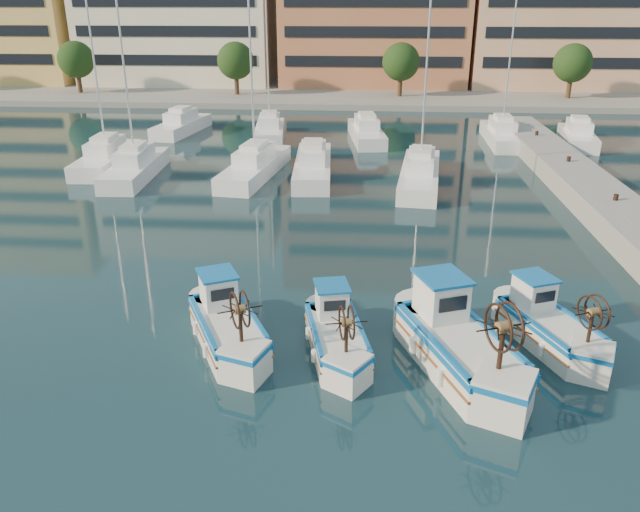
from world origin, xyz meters
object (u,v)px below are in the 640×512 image
Objects in this scene: fishing_boat_b at (336,333)px; fishing_boat_a at (227,324)px; fishing_boat_d at (549,325)px; fishing_boat_c at (457,342)px.

fishing_boat_a is at bearing 164.01° from fishing_boat_b.
fishing_boat_b is 0.95× the size of fishing_boat_d.
fishing_boat_a reaches higher than fishing_boat_b.
fishing_boat_b is at bearing -29.67° from fishing_boat_a.
fishing_boat_d is (10.39, 0.79, -0.04)m from fishing_boat_a.
fishing_boat_c reaches higher than fishing_boat_a.
fishing_boat_c is at bearing -22.28° from fishing_boat_b.
fishing_boat_a is at bearing 162.02° from fishing_boat_d.
fishing_boat_d reaches higher than fishing_boat_b.
fishing_boat_b is 3.75m from fishing_boat_c.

